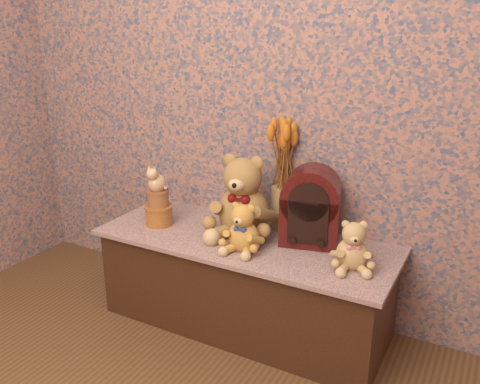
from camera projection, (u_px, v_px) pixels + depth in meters
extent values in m
cube|color=#3C567C|center=(273.00, 42.00, 2.25)|extent=(3.00, 0.10, 2.60)
cube|color=#394574|center=(245.00, 282.00, 2.38)|extent=(1.38, 0.54, 0.45)
cylinder|color=tan|center=(284.00, 208.00, 2.39)|extent=(0.15, 0.15, 0.20)
cylinder|color=gold|center=(159.00, 215.00, 2.45)|extent=(0.17, 0.17, 0.09)
cylinder|color=tan|center=(158.00, 198.00, 2.42)|extent=(0.12, 0.12, 0.08)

